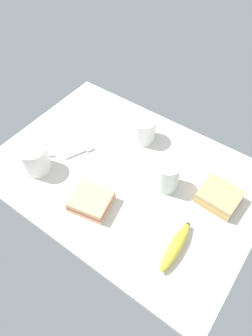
# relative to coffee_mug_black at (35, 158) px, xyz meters

# --- Properties ---
(tabletop) EXTENTS (0.90, 0.64, 0.02)m
(tabletop) POSITION_rel_coffee_mug_black_xyz_m (-0.26, -0.16, -0.06)
(tabletop) COLOR beige
(tabletop) RESTS_ON ground
(coffee_mug_black) EXTENTS (0.11, 0.11, 0.10)m
(coffee_mug_black) POSITION_rel_coffee_mug_black_xyz_m (0.00, 0.00, 0.00)
(coffee_mug_black) COLOR white
(coffee_mug_black) RESTS_ON tabletop
(coffee_mug_milky) EXTENTS (0.11, 0.10, 0.09)m
(coffee_mug_milky) POSITION_rel_coffee_mug_black_xyz_m (-0.21, -0.33, -0.00)
(coffee_mug_milky) COLOR white
(coffee_mug_milky) RESTS_ON tabletop
(sandwich_main) EXTENTS (0.12, 0.11, 0.04)m
(sandwich_main) POSITION_rel_coffee_mug_black_xyz_m (-0.56, -0.24, -0.03)
(sandwich_main) COLOR tan
(sandwich_main) RESTS_ON tabletop
(sandwich_side) EXTENTS (0.14, 0.13, 0.04)m
(sandwich_side) POSITION_rel_coffee_mug_black_xyz_m (-0.25, 0.01, -0.03)
(sandwich_side) COLOR #DBB77A
(sandwich_side) RESTS_ON tabletop
(glass_of_milk) EXTENTS (0.08, 0.08, 0.10)m
(glass_of_milk) POSITION_rel_coffee_mug_black_xyz_m (-0.40, -0.20, -0.01)
(glass_of_milk) COLOR silver
(glass_of_milk) RESTS_ON tabletop
(banana) EXTENTS (0.05, 0.17, 0.04)m
(banana) POSITION_rel_coffee_mug_black_xyz_m (-0.54, -0.02, -0.03)
(banana) COLOR yellow
(banana) RESTS_ON tabletop
(spoon) EXTENTS (0.06, 0.11, 0.01)m
(spoon) POSITION_rel_coffee_mug_black_xyz_m (-0.08, -0.15, -0.05)
(spoon) COLOR silver
(spoon) RESTS_ON tabletop
(paper_napkin) EXTENTS (0.19, 0.19, 0.00)m
(paper_napkin) POSITION_rel_coffee_mug_black_xyz_m (0.06, -0.33, -0.05)
(paper_napkin) COLOR white
(paper_napkin) RESTS_ON tabletop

